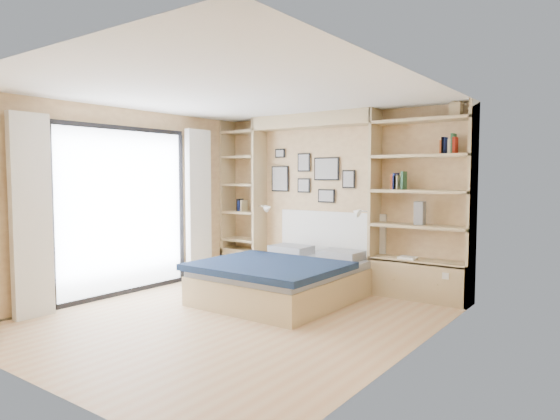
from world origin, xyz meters
The scene contains 8 objects.
ground centered at (0.00, 0.00, 0.00)m, with size 4.50×4.50×0.00m, color #D1AE81.
room_shell centered at (-0.39, 1.52, 1.08)m, with size 4.50×4.50×4.50m.
bed centered at (-0.07, 1.07, 0.28)m, with size 1.75×2.25×1.07m.
photo_gallery centered at (-0.45, 2.22, 1.60)m, with size 1.48×0.02×0.82m.
reading_lamps centered at (-0.30, 2.00, 1.10)m, with size 1.92×0.12×0.15m.
shelf_decor centered at (1.15, 2.07, 1.69)m, with size 3.59×0.23×2.03m.
deck centered at (-3.60, 0.00, 0.00)m, with size 3.20×4.00×0.05m, color #655C4A.
deck_chair centered at (-3.64, 1.10, 0.39)m, with size 0.70×0.91×0.81m.
Camera 1 is at (3.65, -4.14, 1.61)m, focal length 32.00 mm.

